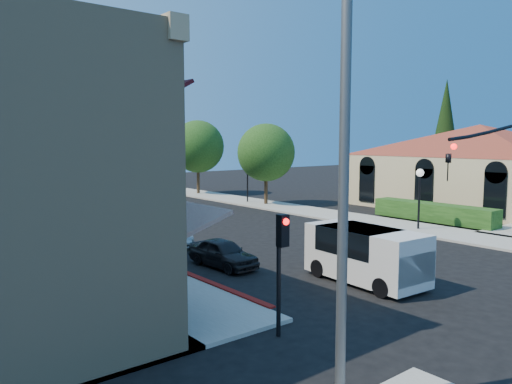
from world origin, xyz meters
TOP-DOWN VIEW (x-y plane):
  - ground at (0.00, 0.00)m, footprint 120.00×120.00m
  - sidewalk_left at (-8.75, 27.00)m, footprint 3.50×50.00m
  - sidewalk_right at (8.75, 27.00)m, footprint 3.50×50.00m
  - curb_red_strip at (-6.90, 8.00)m, footprint 0.25×10.00m
  - mission_building at (21.99, 11.50)m, footprint 30.12×30.12m
  - hedge at (11.70, 9.00)m, footprint 1.40×8.00m
  - conifer_far at (28.00, 18.00)m, footprint 3.20×3.20m
  - street_tree_a at (8.80, 22.00)m, footprint 4.56×4.56m
  - street_tree_b at (8.80, 32.00)m, footprint 4.94×4.94m
  - secondary_signal at (-8.00, 1.41)m, footprint 0.28×0.42m
  - cobra_streetlight at (-9.15, -2.00)m, footprint 3.60×0.25m
  - lamppost_left_near at (-8.50, 8.00)m, footprint 0.44×0.44m
  - lamppost_left_far at (-8.50, 22.00)m, footprint 0.44×0.44m
  - lamppost_right_near at (8.50, 8.00)m, footprint 0.44×0.44m
  - lamppost_right_far at (8.50, 24.00)m, footprint 0.44×0.44m
  - white_van at (-2.19, 3.21)m, footprint 2.24×4.65m
  - parked_car_a at (-4.96, 8.38)m, footprint 1.58×3.52m
  - parked_car_b at (-4.80, 13.46)m, footprint 1.58×3.75m
  - parked_car_c at (-6.20, 20.00)m, footprint 2.01×4.38m
  - parked_car_d at (-4.80, 27.49)m, footprint 2.30×4.72m

SIDE VIEW (x-z plane):
  - ground at x=0.00m, z-range 0.00..0.00m
  - curb_red_strip at x=-6.90m, z-range -0.03..0.03m
  - hedge at x=11.70m, z-range -0.55..0.55m
  - sidewalk_left at x=-8.75m, z-range 0.00..0.12m
  - sidewalk_right at x=8.75m, z-range 0.00..0.12m
  - parked_car_a at x=-4.96m, z-range 0.00..1.17m
  - parked_car_b at x=-4.80m, z-range 0.00..1.20m
  - parked_car_c at x=-6.20m, z-range 0.00..1.24m
  - parked_car_d at x=-4.80m, z-range 0.00..1.29m
  - white_van at x=-2.19m, z-range 0.16..2.17m
  - secondary_signal at x=-8.00m, z-range 0.66..3.98m
  - lamppost_left_near at x=-8.50m, z-range 0.95..4.52m
  - lamppost_left_far at x=-8.50m, z-range 0.95..4.52m
  - lamppost_right_near at x=8.50m, z-range 0.95..4.52m
  - lamppost_right_far at x=8.50m, z-range 0.95..4.52m
  - mission_building at x=21.99m, z-range 0.55..6.95m
  - street_tree_a at x=8.80m, z-range 0.95..7.43m
  - street_tree_b at x=8.80m, z-range 1.03..8.05m
  - cobra_streetlight at x=-9.15m, z-range 0.61..9.92m
  - conifer_far at x=28.00m, z-range 0.86..11.86m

